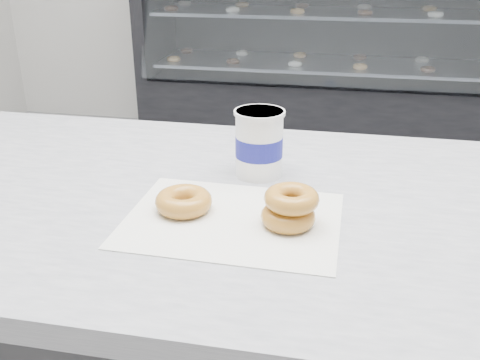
% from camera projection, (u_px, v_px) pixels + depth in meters
% --- Properties ---
extents(ground, '(5.00, 5.00, 0.00)m').
position_uv_depth(ground, '(288.00, 359.00, 1.83)').
color(ground, gray).
rests_on(ground, ground).
extents(display_case, '(2.40, 0.74, 1.25)m').
position_uv_depth(display_case, '(327.00, 77.00, 3.53)').
color(display_case, black).
rests_on(display_case, ground).
extents(wax_paper, '(0.34, 0.27, 0.00)m').
position_uv_depth(wax_paper, '(233.00, 219.00, 0.85)').
color(wax_paper, silver).
rests_on(wax_paper, counter).
extents(donut_single, '(0.10, 0.10, 0.03)m').
position_uv_depth(donut_single, '(184.00, 201.00, 0.88)').
color(donut_single, '#B68C32').
rests_on(donut_single, wax_paper).
extents(donut_stack, '(0.10, 0.10, 0.06)m').
position_uv_depth(donut_stack, '(290.00, 207.00, 0.83)').
color(donut_stack, '#B68C32').
rests_on(donut_stack, wax_paper).
extents(coffee_cup, '(0.09, 0.09, 0.13)m').
position_uv_depth(coffee_cup, '(259.00, 143.00, 1.00)').
color(coffee_cup, white).
rests_on(coffee_cup, counter).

